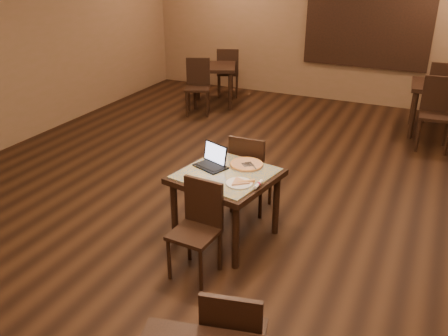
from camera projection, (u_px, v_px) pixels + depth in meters
The scene contains 20 objects.
ground at pixel (236, 209), 5.62m from camera, with size 10.00×10.00×0.00m, color black.
wall_back at pixel (341, 24), 9.11m from camera, with size 8.00×0.02×3.00m, color brown.
mural at pixel (368, 23), 8.86m from camera, with size 2.34×0.05×1.64m.
tiled_table at pixel (226, 182), 4.80m from camera, with size 1.07×1.07×0.76m.
chair_main_near at pixel (198, 223), 4.35m from camera, with size 0.42×0.42×0.92m.
chair_main_far at pixel (249, 170), 5.36m from camera, with size 0.43×0.43×0.95m.
laptop at pixel (213, 160), 4.89m from camera, with size 0.38×0.35×0.22m.
plate at pixel (239, 183), 4.52m from camera, with size 0.26×0.26×0.01m, color white.
pizza_slice at pixel (239, 182), 4.52m from camera, with size 0.21×0.21×0.02m, color beige, non-canonical shape.
pizza_pan at pixel (246, 165), 4.91m from camera, with size 0.35×0.35×0.01m, color silver.
pizza_whole at pixel (246, 164), 4.90m from camera, with size 0.35×0.35×0.02m.
spatula at pixel (247, 164), 4.87m from camera, with size 0.11×0.26×0.01m, color silver.
napkin_roll at pixel (258, 184), 4.48m from camera, with size 0.04×0.17×0.04m.
other_table_a at pixel (440, 93), 7.64m from camera, with size 0.96×0.96×0.84m.
other_table_a_chair_near at pixel (436, 109), 7.16m from camera, with size 0.50×0.50×1.08m.
other_table_a_chair_far at pixel (441, 89), 8.19m from camera, with size 0.50×0.50×1.08m.
other_table_b at pixel (214, 72), 9.17m from camera, with size 1.08×1.08×0.78m.
other_table_b_chair_near at pixel (198, 83), 8.73m from camera, with size 0.57×0.57×1.01m.
other_table_b_chair_far at pixel (228, 70), 9.68m from camera, with size 0.57×0.57×1.01m.
other_table_c_chair_far at pixel (233, 336), 3.08m from camera, with size 0.47×0.47×0.91m.
Camera 1 is at (1.95, -4.50, 2.80)m, focal length 38.00 mm.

